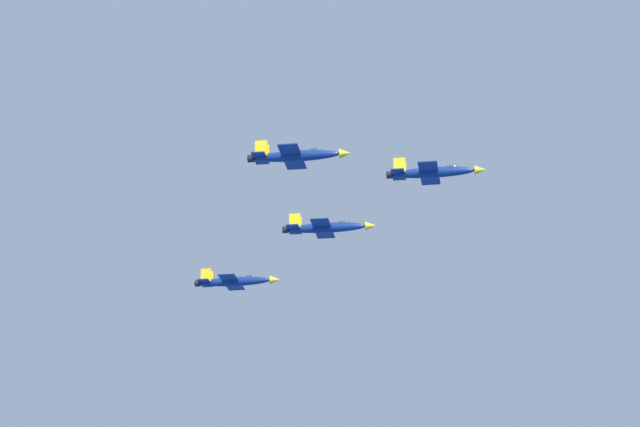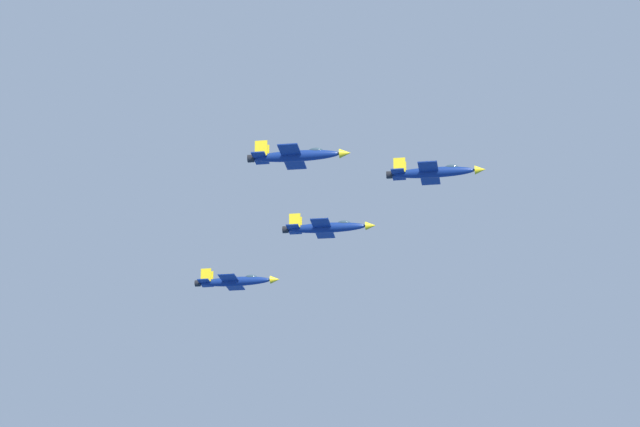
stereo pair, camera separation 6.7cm
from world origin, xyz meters
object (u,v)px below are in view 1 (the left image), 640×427
(jet_left_wingman, at_px, (327,227))
(jet_left_outer, at_px, (235,281))
(jet_lead, at_px, (434,172))
(jet_right_wingman, at_px, (297,156))

(jet_left_wingman, distance_m, jet_left_outer, 24.98)
(jet_lead, height_order, jet_left_outer, jet_lead)
(jet_right_wingman, bearing_deg, jet_left_outer, 111.34)
(jet_lead, xyz_separation_m, jet_left_outer, (-49.39, 2.83, -5.74))
(jet_left_outer, bearing_deg, jet_lead, -39.45)
(jet_left_wingman, height_order, jet_left_outer, jet_left_wingman)
(jet_left_wingman, distance_m, jet_right_wingman, 32.05)
(jet_left_wingman, bearing_deg, jet_lead, -40.75)
(jet_left_outer, bearing_deg, jet_right_wingman, -67.67)
(jet_left_wingman, bearing_deg, jet_right_wingman, -90.39)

